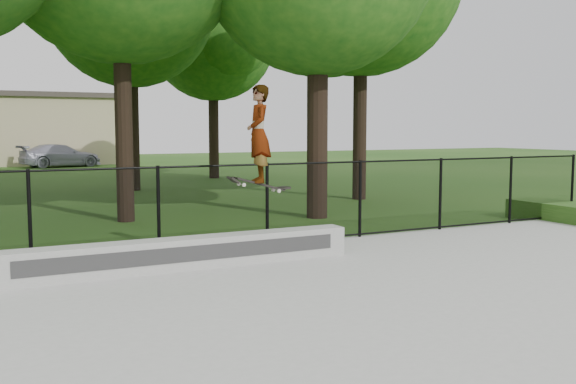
# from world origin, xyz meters

# --- Properties ---
(ground) EXTENTS (100.00, 100.00, 0.00)m
(ground) POSITION_xyz_m (0.00, 0.00, 0.00)
(ground) COLOR #214914
(ground) RESTS_ON ground
(concrete_slab) EXTENTS (14.00, 12.00, 0.06)m
(concrete_slab) POSITION_xyz_m (0.00, 0.00, 0.03)
(concrete_slab) COLOR #A5A5A0
(concrete_slab) RESTS_ON ground
(grind_ledge) EXTENTS (5.42, 0.40, 0.47)m
(grind_ledge) POSITION_xyz_m (-1.94, 4.70, 0.29)
(grind_ledge) COLOR #AFB0AA
(grind_ledge) RESTS_ON concrete_slab
(car_c) EXTENTS (4.38, 2.63, 1.29)m
(car_c) POSITION_xyz_m (0.14, 33.71, 0.65)
(car_c) COLOR #9694A7
(car_c) RESTS_ON ground
(skater_airborne) EXTENTS (0.82, 0.63, 1.71)m
(skater_airborne) POSITION_xyz_m (-0.74, 4.62, 2.05)
(skater_airborne) COLOR black
(skater_airborne) RESTS_ON ground
(chainlink_fence) EXTENTS (16.06, 0.06, 1.50)m
(chainlink_fence) POSITION_xyz_m (0.00, 5.90, 0.81)
(chainlink_fence) COLOR black
(chainlink_fence) RESTS_ON concrete_slab
(distant_building) EXTENTS (12.40, 6.40, 4.30)m
(distant_building) POSITION_xyz_m (-2.00, 38.00, 2.16)
(distant_building) COLOR tan
(distant_building) RESTS_ON ground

